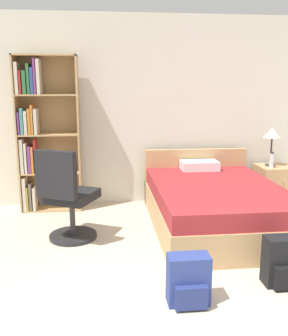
{
  "coord_description": "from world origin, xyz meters",
  "views": [
    {
      "loc": [
        -0.7,
        -2.02,
        1.64
      ],
      "look_at": [
        -0.26,
        1.98,
        0.76
      ],
      "focal_mm": 40.0,
      "sensor_mm": 36.0,
      "label": 1
    }
  ],
  "objects": [
    {
      "name": "backpack_blue",
      "position": [
        -0.08,
        0.53,
        0.19
      ],
      "size": [
        0.32,
        0.23,
        0.39
      ],
      "color": "navy",
      "rests_on": "ground_plane"
    },
    {
      "name": "water_bottle",
      "position": [
        1.59,
        2.78,
        0.65
      ],
      "size": [
        0.06,
        0.06,
        0.22
      ],
      "color": "silver",
      "rests_on": "nightstand"
    },
    {
      "name": "bookshelf",
      "position": [
        -1.52,
        2.98,
        1.05
      ],
      "size": [
        0.79,
        0.31,
        2.03
      ],
      "color": "tan",
      "rests_on": "ground_plane"
    },
    {
      "name": "nightstand",
      "position": [
        1.7,
        2.9,
        0.27
      ],
      "size": [
        0.48,
        0.49,
        0.55
      ],
      "color": "tan",
      "rests_on": "ground_plane"
    },
    {
      "name": "table_lamp",
      "position": [
        1.63,
        2.93,
        0.99
      ],
      "size": [
        0.24,
        0.24,
        0.54
      ],
      "color": "#333333",
      "rests_on": "nightstand"
    },
    {
      "name": "backpack_black",
      "position": [
        0.77,
        0.72,
        0.2
      ],
      "size": [
        0.3,
        0.24,
        0.42
      ],
      "color": "black",
      "rests_on": "ground_plane"
    },
    {
      "name": "office_chair",
      "position": [
        -1.1,
        1.85,
        0.48
      ],
      "size": [
        0.66,
        0.7,
        1.02
      ],
      "color": "#232326",
      "rests_on": "ground_plane"
    },
    {
      "name": "bed",
      "position": [
        0.59,
        2.12,
        0.27
      ],
      "size": [
        1.45,
        2.08,
        0.78
      ],
      "color": "tan",
      "rests_on": "ground_plane"
    },
    {
      "name": "wall_back",
      "position": [
        0.0,
        3.23,
        1.3
      ],
      "size": [
        9.0,
        0.06,
        2.6
      ],
      "color": "silver",
      "rests_on": "ground_plane"
    }
  ]
}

